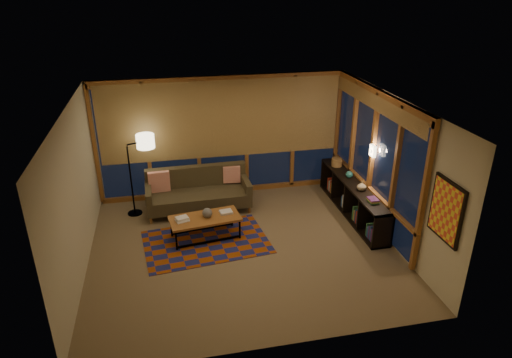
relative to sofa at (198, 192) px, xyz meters
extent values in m
cube|color=#8F7B55|center=(0.65, -1.66, -0.44)|extent=(5.50, 5.00, 0.01)
cube|color=silver|center=(0.65, -1.66, 2.26)|extent=(5.50, 5.00, 0.01)
cube|color=beige|center=(0.65, 0.84, 0.91)|extent=(5.50, 0.01, 2.70)
cube|color=beige|center=(0.65, -4.16, 0.91)|extent=(5.50, 0.01, 2.70)
cube|color=beige|center=(-2.10, -1.66, 0.91)|extent=(0.01, 5.00, 2.70)
cube|color=beige|center=(3.40, -1.66, 0.91)|extent=(0.01, 5.00, 2.70)
cube|color=#8E3B0D|center=(0.00, -1.32, -0.43)|extent=(2.44, 1.76, 0.01)
sphere|color=#2E2E2E|center=(0.06, -1.14, 0.09)|extent=(0.23, 0.23, 0.19)
cylinder|color=#A1753D|center=(3.12, 0.13, 0.36)|extent=(0.28, 0.28, 0.17)
sphere|color=#27726D|center=(3.14, -0.54, 0.34)|extent=(0.15, 0.15, 0.15)
imported|color=tan|center=(3.14, -1.17, 0.36)|extent=(0.20, 0.20, 0.19)
camera|label=1|loc=(-0.60, -8.73, 4.18)|focal=32.00mm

